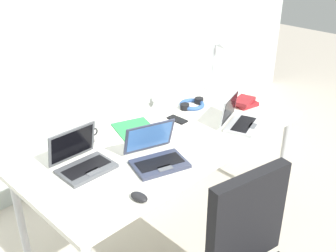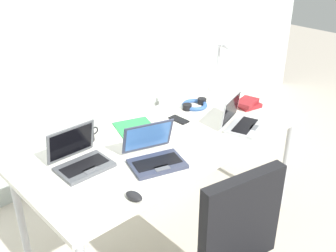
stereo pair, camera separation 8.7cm
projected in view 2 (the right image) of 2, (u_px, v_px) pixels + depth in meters
ground_plane at (168, 232)px, 2.78m from camera, size 12.00×12.00×0.00m
wall_back at (64, 15)px, 2.90m from camera, size 6.00×0.13×2.60m
desk at (168, 146)px, 2.47m from camera, size 1.80×0.80×0.74m
desk_lamp at (221, 66)px, 3.01m from camera, size 0.12×0.18×0.40m
laptop_by_keyboard at (241, 121)px, 2.54m from camera, size 0.32×0.28×0.20m
laptop_back_left at (80, 159)px, 2.14m from camera, size 0.28×0.24×0.21m
laptop_front_left at (154, 155)px, 2.18m from camera, size 0.35×0.34×0.21m
computer_mouse at (134, 196)px, 1.90m from camera, size 0.07×0.10×0.03m
cell_phone at (179, 120)px, 2.65m from camera, size 0.07×0.14×0.01m
headphones at (195, 105)px, 2.84m from camera, size 0.21×0.18×0.04m
book_stack at (247, 103)px, 2.84m from camera, size 0.20×0.19×0.05m
paper_folder_front_left at (137, 130)px, 2.52m from camera, size 0.32×0.37×0.01m
coffee_mug at (88, 134)px, 2.39m from camera, size 0.11×0.08×0.09m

